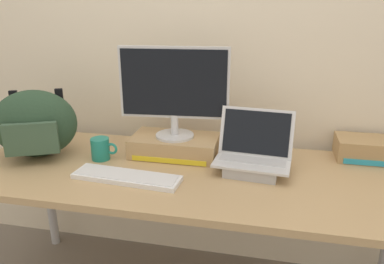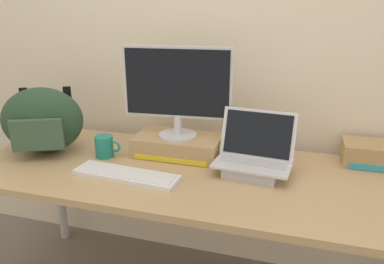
# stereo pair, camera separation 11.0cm
# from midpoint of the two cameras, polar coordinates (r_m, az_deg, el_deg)

# --- Properties ---
(back_wall) EXTENTS (7.00, 0.10, 2.60)m
(back_wall) POSITION_cam_midpoint_polar(r_m,az_deg,el_deg) (1.94, 1.35, 15.66)
(back_wall) COLOR beige
(back_wall) RESTS_ON ground
(desk) EXTENTS (2.00, 0.74, 0.72)m
(desk) POSITION_cam_midpoint_polar(r_m,az_deg,el_deg) (1.66, -1.91, -8.02)
(desk) COLOR tan
(desk) RESTS_ON ground
(toner_box_yellow) EXTENTS (0.41, 0.24, 0.09)m
(toner_box_yellow) POSITION_cam_midpoint_polar(r_m,az_deg,el_deg) (1.79, -4.38, -2.11)
(toner_box_yellow) COLOR tan
(toner_box_yellow) RESTS_ON desk
(desktop_monitor) EXTENTS (0.50, 0.18, 0.42)m
(desktop_monitor) POSITION_cam_midpoint_polar(r_m,az_deg,el_deg) (1.71, -4.62, 6.49)
(desktop_monitor) COLOR silver
(desktop_monitor) RESTS_ON toner_box_yellow
(open_laptop) EXTENTS (0.34, 0.24, 0.26)m
(open_laptop) POSITION_cam_midpoint_polar(r_m,az_deg,el_deg) (1.63, 7.40, -4.23)
(open_laptop) COLOR #ADADB2
(open_laptop) RESTS_ON desk
(external_keyboard) EXTENTS (0.46, 0.16, 0.02)m
(external_keyboard) POSITION_cam_midpoint_polar(r_m,az_deg,el_deg) (1.59, -11.93, -6.77)
(external_keyboard) COLOR white
(external_keyboard) RESTS_ON desk
(messenger_backpack) EXTENTS (0.43, 0.35, 0.32)m
(messenger_backpack) POSITION_cam_midpoint_polar(r_m,az_deg,el_deg) (1.90, -24.43, 1.07)
(messenger_backpack) COLOR #28422D
(messenger_backpack) RESTS_ON desk
(coffee_mug) EXTENTS (0.13, 0.09, 0.10)m
(coffee_mug) POSITION_cam_midpoint_polar(r_m,az_deg,el_deg) (1.80, -15.48, -2.52)
(coffee_mug) COLOR #1E7F70
(coffee_mug) RESTS_ON desk
(toner_box_cyan) EXTENTS (0.32, 0.18, 0.10)m
(toner_box_cyan) POSITION_cam_midpoint_polar(r_m,az_deg,el_deg) (1.90, 24.36, -2.45)
(toner_box_cyan) COLOR #A88456
(toner_box_cyan) RESTS_ON desk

